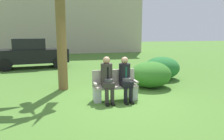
{
  "coord_description": "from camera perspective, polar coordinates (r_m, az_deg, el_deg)",
  "views": [
    {
      "loc": [
        -1.82,
        -5.8,
        2.0
      ],
      "look_at": [
        -0.25,
        0.54,
        0.85
      ],
      "focal_mm": 34.09,
      "sensor_mm": 36.0,
      "label": 1
    }
  ],
  "objects": [
    {
      "name": "ground_plane",
      "position": [
        6.4,
        3.36,
        -8.24
      ],
      "size": [
        80.0,
        80.0,
        0.0
      ],
      "primitive_type": "plane",
      "color": "#4A782D"
    },
    {
      "name": "park_bench",
      "position": [
        6.39,
        0.76,
        -4.57
      ],
      "size": [
        1.31,
        0.44,
        0.9
      ],
      "color": "#B7AD9E",
      "rests_on": "ground"
    },
    {
      "name": "seated_man_left",
      "position": [
        6.14,
        -1.28,
        -1.92
      ],
      "size": [
        0.34,
        0.72,
        1.32
      ],
      "color": "#38332D",
      "rests_on": "ground"
    },
    {
      "name": "seated_man_right",
      "position": [
        6.28,
        3.63,
        -1.77
      ],
      "size": [
        0.34,
        0.72,
        1.3
      ],
      "color": "black",
      "rests_on": "ground"
    },
    {
      "name": "shrub_near_bench",
      "position": [
        7.98,
        10.33,
        -1.17
      ],
      "size": [
        1.53,
        1.4,
        0.95
      ],
      "primitive_type": "ellipsoid",
      "color": "#337225",
      "rests_on": "ground"
    },
    {
      "name": "shrub_mid_lawn",
      "position": [
        9.53,
        13.18,
        0.57
      ],
      "size": [
        1.55,
        1.42,
        0.97
      ],
      "primitive_type": "ellipsoid",
      "color": "#287231",
      "rests_on": "ground"
    },
    {
      "name": "parked_car_near",
      "position": [
        13.0,
        -20.68,
        4.21
      ],
      "size": [
        4.04,
        2.05,
        1.68
      ],
      "color": "black",
      "rests_on": "ground"
    },
    {
      "name": "building_backdrop",
      "position": [
        24.11,
        -10.75,
        17.16
      ],
      "size": [
        14.29,
        6.51,
        10.13
      ],
      "color": "#BAAD95",
      "rests_on": "ground"
    }
  ]
}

